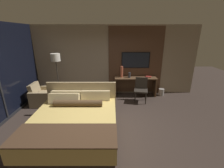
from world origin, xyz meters
name	(u,v)px	position (x,y,z in m)	size (l,w,h in m)	color
ground_plane	(106,127)	(0.00, 0.00, 0.00)	(16.00, 16.00, 0.00)	#332823
wall_back_tv_panel	(111,61)	(0.14, 2.59, 1.40)	(7.20, 0.09, 2.80)	gray
bed	(74,123)	(-0.77, -0.30, 0.34)	(2.07, 2.22, 1.09)	#33281E
desk	(135,83)	(1.12, 2.33, 0.52)	(1.70, 0.48, 0.77)	brown
tv	(135,60)	(1.12, 2.52, 1.44)	(1.14, 0.04, 0.64)	black
desk_chair	(141,87)	(1.26, 1.74, 0.54)	(0.57, 0.57, 0.90)	#28231E
armchair_by_window	(43,97)	(-2.36, 1.49, 0.27)	(0.80, 0.81, 0.79)	#998460
floor_lamp	(55,61)	(-1.94, 2.02, 1.49)	(0.34, 0.34, 1.77)	#282623
vase_tall	(121,72)	(0.56, 2.36, 1.00)	(0.11, 0.11, 0.45)	#B2563D
vase_short	(129,75)	(0.86, 2.26, 0.88)	(0.10, 0.10, 0.21)	#333338
book	(148,77)	(1.66, 2.35, 0.79)	(0.25, 0.21, 0.03)	maroon
waste_bin	(161,92)	(2.23, 2.27, 0.14)	(0.22, 0.22, 0.28)	gray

